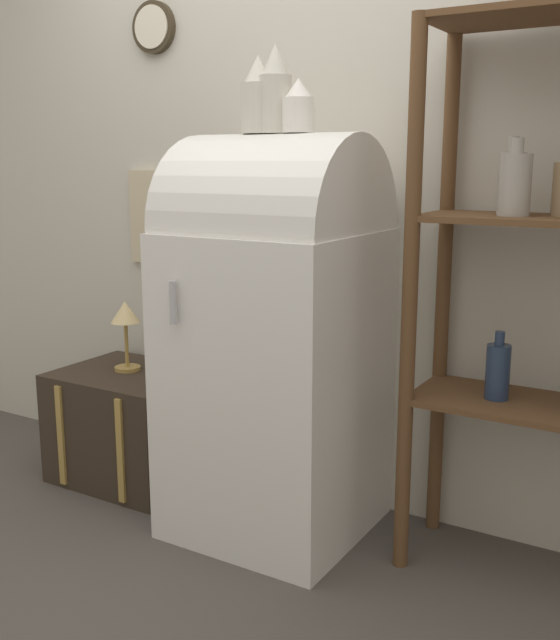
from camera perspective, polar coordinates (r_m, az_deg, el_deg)
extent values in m
plane|color=#4C4742|center=(2.80, -2.75, -16.94)|extent=(12.00, 12.00, 0.00)
cube|color=beige|center=(2.94, 3.36, 11.94)|extent=(7.00, 0.05, 2.70)
cylinder|color=#382D1E|center=(3.39, -9.60, 21.13)|extent=(0.21, 0.03, 0.21)
cylinder|color=beige|center=(3.38, -9.81, 21.16)|extent=(0.17, 0.01, 0.17)
cube|color=#C6B793|center=(3.31, -7.95, 7.68)|extent=(0.50, 0.02, 0.41)
cube|color=white|center=(2.75, -0.32, -4.83)|extent=(0.66, 0.66, 1.11)
cylinder|color=white|center=(2.64, -0.34, 7.19)|extent=(0.65, 0.63, 0.63)
cylinder|color=#B7B7BC|center=(2.49, -8.17, 1.33)|extent=(0.02, 0.02, 0.14)
cube|color=#33281E|center=(3.32, -11.21, -7.84)|extent=(0.60, 0.49, 0.48)
cube|color=#AD8942|center=(3.27, -16.37, -8.46)|extent=(0.03, 0.01, 0.43)
cube|color=#AD8942|center=(3.04, -12.08, -9.76)|extent=(0.03, 0.01, 0.43)
cylinder|color=brown|center=(2.41, 9.82, 0.80)|extent=(0.05, 0.05, 1.78)
cylinder|color=brown|center=(2.71, 12.32, 1.93)|extent=(0.05, 0.05, 1.78)
cube|color=brown|center=(2.54, 18.49, -6.25)|extent=(0.75, 0.35, 0.02)
cube|color=brown|center=(2.43, 19.43, 7.22)|extent=(0.75, 0.35, 0.02)
cube|color=brown|center=(2.46, 20.46, 21.15)|extent=(0.75, 0.35, 0.02)
cylinder|color=#23334C|center=(2.53, 16.25, -3.83)|extent=(0.08, 0.08, 0.18)
cylinder|color=#23334C|center=(2.50, 16.41, -1.34)|extent=(0.03, 0.03, 0.05)
cylinder|color=#9E998E|center=(2.46, 17.19, 9.88)|extent=(0.08, 0.08, 0.19)
cylinder|color=#9E998E|center=(2.46, 17.37, 12.66)|extent=(0.03, 0.03, 0.05)
cylinder|color=#9E998E|center=(2.42, 17.46, 9.78)|extent=(0.10, 0.10, 0.19)
cylinder|color=#9E998E|center=(2.42, 17.64, 12.54)|extent=(0.04, 0.04, 0.05)
cylinder|color=#AD8942|center=(2.47, 19.68, 21.83)|extent=(0.17, 0.17, 0.04)
cylinder|color=beige|center=(2.68, -1.67, 15.81)|extent=(0.11, 0.11, 0.17)
cone|color=beige|center=(2.69, -1.69, 18.57)|extent=(0.10, 0.10, 0.09)
cylinder|color=beige|center=(2.65, -0.36, 16.10)|extent=(0.11, 0.11, 0.19)
cone|color=beige|center=(2.66, -0.37, 19.25)|extent=(0.09, 0.09, 0.10)
cylinder|color=white|center=(2.60, 1.40, 15.33)|extent=(0.11, 0.11, 0.11)
cone|color=white|center=(2.60, 1.41, 17.26)|extent=(0.09, 0.09, 0.06)
cylinder|color=#AD8942|center=(3.27, -11.54, -3.62)|extent=(0.11, 0.11, 0.02)
cylinder|color=#AD8942|center=(3.25, -11.62, -1.84)|extent=(0.02, 0.02, 0.19)
cone|color=#DBC184|center=(3.22, -11.72, 0.61)|extent=(0.12, 0.12, 0.09)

